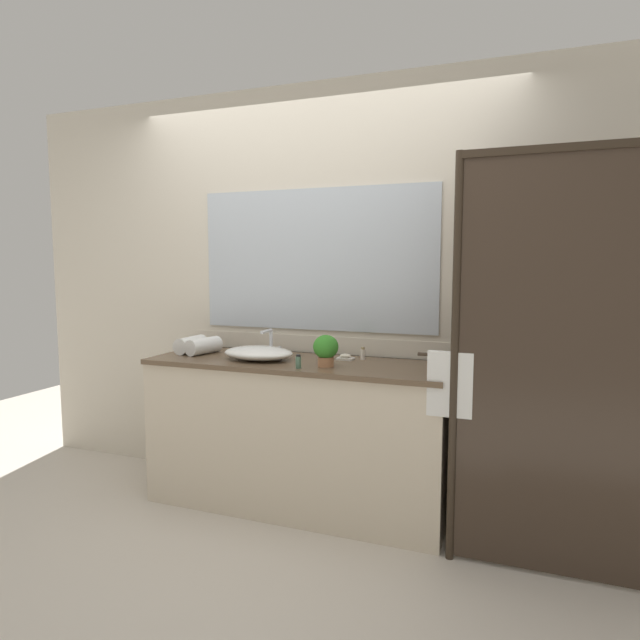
# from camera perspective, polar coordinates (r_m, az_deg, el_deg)

# --- Properties ---
(ground_plane) EXTENTS (8.00, 8.00, 0.00)m
(ground_plane) POSITION_cam_1_polar(r_m,az_deg,el_deg) (3.51, -2.42, -18.94)
(ground_plane) COLOR beige
(wall_back_with_mirror) EXTENTS (4.40, 0.06, 2.60)m
(wall_back_with_mirror) POSITION_cam_1_polar(r_m,az_deg,el_deg) (3.50, -0.30, 3.17)
(wall_back_with_mirror) COLOR beige
(wall_back_with_mirror) RESTS_ON ground_plane
(vanity_cabinet) EXTENTS (1.80, 0.58, 0.90)m
(vanity_cabinet) POSITION_cam_1_polar(r_m,az_deg,el_deg) (3.35, -2.39, -11.87)
(vanity_cabinet) COLOR beige
(vanity_cabinet) RESTS_ON ground_plane
(shower_enclosure) EXTENTS (1.20, 0.59, 2.00)m
(shower_enclosure) POSITION_cam_1_polar(r_m,az_deg,el_deg) (2.77, 20.90, -3.90)
(shower_enclosure) COLOR #2D2319
(shower_enclosure) RESTS_ON ground_plane
(sink_basin) EXTENTS (0.43, 0.30, 0.08)m
(sink_basin) POSITION_cam_1_polar(r_m,az_deg,el_deg) (3.28, -6.49, -3.47)
(sink_basin) COLOR white
(sink_basin) RESTS_ON vanity_cabinet
(faucet) EXTENTS (0.17, 0.15, 0.17)m
(faucet) POSITION_cam_1_polar(r_m,az_deg,el_deg) (3.43, -5.25, -2.77)
(faucet) COLOR silver
(faucet) RESTS_ON vanity_cabinet
(potted_plant) EXTENTS (0.14, 0.14, 0.18)m
(potted_plant) POSITION_cam_1_polar(r_m,az_deg,el_deg) (3.04, 0.61, -3.05)
(potted_plant) COLOR #B77A51
(potted_plant) RESTS_ON vanity_cabinet
(soap_dish) EXTENTS (0.10, 0.07, 0.04)m
(soap_dish) POSITION_cam_1_polar(r_m,az_deg,el_deg) (3.27, 2.68, -3.95)
(soap_dish) COLOR silver
(soap_dish) RESTS_ON vanity_cabinet
(amenity_bottle_shampoo) EXTENTS (0.03, 0.03, 0.08)m
(amenity_bottle_shampoo) POSITION_cam_1_polar(r_m,az_deg,el_deg) (3.27, 4.52, -3.55)
(amenity_bottle_shampoo) COLOR silver
(amenity_bottle_shampoo) RESTS_ON vanity_cabinet
(amenity_bottle_conditioner) EXTENTS (0.03, 0.03, 0.08)m
(amenity_bottle_conditioner) POSITION_cam_1_polar(r_m,az_deg,el_deg) (3.00, -2.29, -4.41)
(amenity_bottle_conditioner) COLOR #4C7056
(amenity_bottle_conditioner) RESTS_ON vanity_cabinet
(rolled_towel_near_edge) EXTENTS (0.11, 0.24, 0.10)m
(rolled_towel_near_edge) POSITION_cam_1_polar(r_m,az_deg,el_deg) (3.62, -13.43, -2.53)
(rolled_towel_near_edge) COLOR white
(rolled_towel_near_edge) RESTS_ON vanity_cabinet
(rolled_towel_middle) EXTENTS (0.15, 0.26, 0.10)m
(rolled_towel_middle) POSITION_cam_1_polar(r_m,az_deg,el_deg) (3.54, -12.12, -2.68)
(rolled_towel_middle) COLOR white
(rolled_towel_middle) RESTS_ON vanity_cabinet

